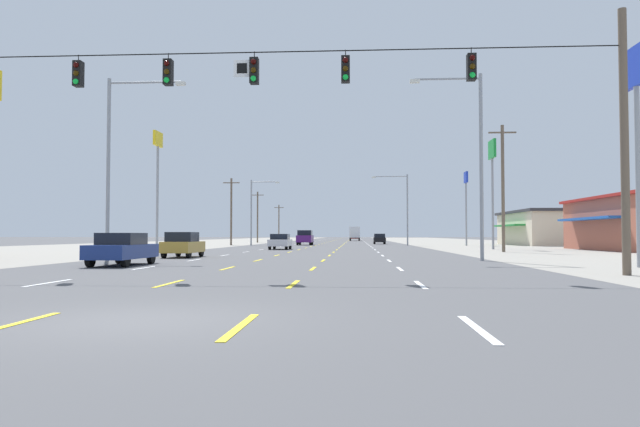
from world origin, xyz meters
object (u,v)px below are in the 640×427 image
object	(u,v)px
pole_sign_left_row_1	(158,164)
pole_sign_right_row_0	(636,94)
sedan_far_left_nearest	(122,249)
sedan_inner_left_mid	(280,241)
hatchback_far_left_near	(183,245)
hatchback_far_right_far	(379,239)
box_truck_inner_right_farther	(355,233)
suv_inner_left_midfar	(305,237)
streetlight_right_row_1	(403,203)
pole_sign_right_row_2	(466,192)
streetlight_right_row_0	(474,153)
streetlight_left_row_1	(254,207)
pole_sign_right_row_1	(492,165)
streetlight_left_row_0	(116,154)

from	to	relation	value
pole_sign_left_row_1	pole_sign_right_row_0	distance (m)	39.08
sedan_far_left_nearest	sedan_inner_left_mid	bearing A→B (deg)	83.42
hatchback_far_left_near	hatchback_far_right_far	distance (m)	54.08
box_truck_inner_right_farther	pole_sign_right_row_0	world-z (taller)	pole_sign_right_row_0
suv_inner_left_midfar	streetlight_right_row_1	bearing A→B (deg)	-11.84
pole_sign_right_row_0	suv_inner_left_midfar	bearing A→B (deg)	109.44
hatchback_far_right_far	pole_sign_right_row_2	xyz separation A→B (m)	(10.49, -12.21, 6.05)
sedan_inner_left_mid	streetlight_right_row_0	bearing A→B (deg)	-60.31
streetlight_right_row_0	streetlight_left_row_1	world-z (taller)	streetlight_right_row_0
pole_sign_left_row_1	streetlight_left_row_1	xyz separation A→B (m)	(4.39, 24.78, -2.72)
streetlight_right_row_0	streetlight_left_row_1	size ratio (longest dim) A/B	1.17
hatchback_far_right_far	pole_sign_right_row_0	size ratio (longest dim) A/B	0.41
pole_sign_right_row_2	pole_sign_right_row_1	bearing A→B (deg)	-93.13
pole_sign_right_row_2	streetlight_right_row_1	world-z (taller)	pole_sign_right_row_2
suv_inner_left_midfar	box_truck_inner_right_farther	bearing A→B (deg)	83.40
sedan_far_left_nearest	streetlight_left_row_0	world-z (taller)	streetlight_left_row_0
sedan_far_left_nearest	streetlight_right_row_1	size ratio (longest dim) A/B	0.49
sedan_inner_left_mid	box_truck_inner_right_farther	bearing A→B (deg)	85.10
pole_sign_right_row_2	streetlight_left_row_1	world-z (taller)	pole_sign_right_row_2
streetlight_left_row_0	hatchback_far_right_far	bearing A→B (deg)	73.37
hatchback_far_left_near	suv_inner_left_midfar	bearing A→B (deg)	85.08
sedan_inner_left_mid	box_truck_inner_right_farther	xyz separation A→B (m)	(6.91, 80.56, 1.08)
hatchback_far_left_near	sedan_inner_left_mid	size ratio (longest dim) A/B	0.87
hatchback_far_left_near	hatchback_far_right_far	xyz separation A→B (m)	(14.06, 52.22, 0.00)
hatchback_far_left_near	streetlight_right_row_0	world-z (taller)	streetlight_right_row_0
pole_sign_left_row_1	streetlight_right_row_1	world-z (taller)	pole_sign_left_row_1
pole_sign_right_row_0	streetlight_right_row_1	xyz separation A→B (m)	(-5.79, 50.36, -1.97)
hatchback_far_right_far	box_truck_inner_right_farther	distance (m)	48.25
sedan_far_left_nearest	pole_sign_right_row_2	xyz separation A→B (m)	(24.50, 49.45, 6.07)
sedan_far_left_nearest	pole_sign_right_row_2	world-z (taller)	pole_sign_right_row_2
pole_sign_right_row_0	pole_sign_right_row_2	size ratio (longest dim) A/B	1.00
pole_sign_right_row_1	streetlight_right_row_0	distance (m)	25.89
pole_sign_right_row_1	pole_sign_right_row_0	bearing A→B (deg)	-91.96
pole_sign_right_row_0	box_truck_inner_right_farther	bearing A→B (deg)	96.29
streetlight_right_row_1	streetlight_left_row_1	bearing A→B (deg)	180.00
pole_sign_right_row_0	pole_sign_right_row_2	bearing A→B (deg)	87.59
sedan_inner_left_mid	hatchback_far_right_far	world-z (taller)	hatchback_far_right_far
box_truck_inner_right_farther	pole_sign_left_row_1	world-z (taller)	pole_sign_left_row_1
pole_sign_right_row_0	streetlight_right_row_0	distance (m)	8.37
box_truck_inner_right_farther	streetlight_left_row_1	xyz separation A→B (m)	(-13.02, -59.71, 3.15)
sedan_inner_left_mid	pole_sign_left_row_1	xyz separation A→B (m)	(-10.51, -3.93, 6.95)
sedan_far_left_nearest	streetlight_right_row_0	world-z (taller)	streetlight_right_row_0
sedan_inner_left_mid	streetlight_left_row_0	size ratio (longest dim) A/B	0.45
sedan_far_left_nearest	hatchback_far_left_near	distance (m)	9.43
hatchback_far_right_far	suv_inner_left_midfar	bearing A→B (deg)	-139.24
box_truck_inner_right_farther	streetlight_right_row_1	bearing A→B (deg)	-83.94
hatchback_far_left_near	streetlight_right_row_0	xyz separation A→B (m)	(16.83, -3.77, 4.95)
hatchback_far_right_far	streetlight_right_row_1	bearing A→B (deg)	-77.36
streetlight_left_row_0	streetlight_right_row_0	world-z (taller)	streetlight_left_row_0
hatchback_far_right_far	streetlight_left_row_0	xyz separation A→B (m)	(-16.72, -55.99, 5.05)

